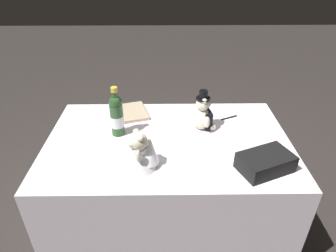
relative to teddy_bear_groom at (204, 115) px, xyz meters
name	(u,v)px	position (x,y,z in m)	size (l,w,h in m)	color
ground_plane	(168,218)	(0.23, 0.13, -0.82)	(12.00, 12.00, 0.00)	#2D2826
reception_table	(168,182)	(0.23, 0.13, -0.46)	(1.52, 0.96, 0.71)	white
teddy_bear_groom	(204,115)	(0.00, 0.00, 0.00)	(0.16, 0.16, 0.27)	beige
teddy_bear_bride	(142,152)	(0.37, 0.39, 0.00)	(0.24, 0.20, 0.23)	white
champagne_bottle	(117,115)	(0.55, 0.06, 0.04)	(0.08, 0.08, 0.33)	#254A23
signing_pen	(228,118)	(-0.19, -0.12, -0.10)	(0.13, 0.07, 0.01)	black
gift_case_black	(265,162)	(-0.29, 0.42, -0.05)	(0.33, 0.27, 0.10)	black
guestbook	(132,112)	(0.49, -0.20, -0.09)	(0.21, 0.26, 0.02)	tan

